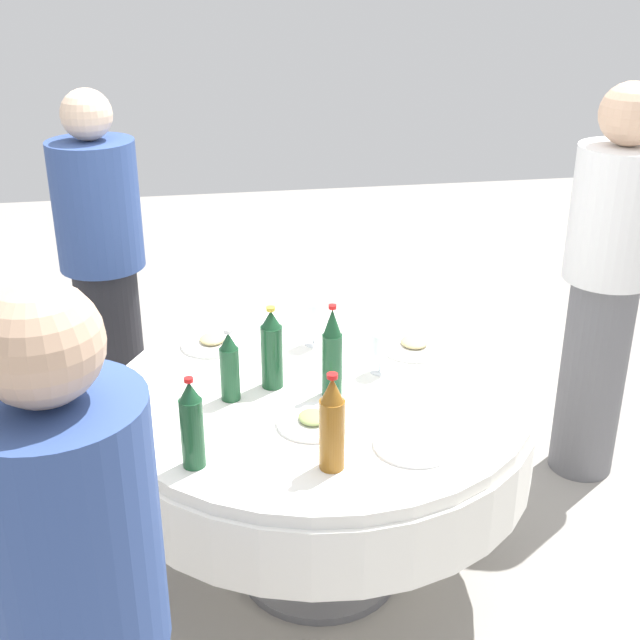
{
  "coord_description": "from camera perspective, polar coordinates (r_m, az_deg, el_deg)",
  "views": [
    {
      "loc": [
        2.36,
        -0.39,
        2.05
      ],
      "look_at": [
        0.0,
        0.0,
        0.98
      ],
      "focal_mm": 47.46,
      "sensor_mm": 36.0,
      "label": 1
    }
  ],
  "objects": [
    {
      "name": "plate_front",
      "position": [
        2.99,
        6.34,
        -1.74
      ],
      "size": [
        0.23,
        0.23,
        0.04
      ],
      "color": "white",
      "rests_on": "dining_table"
    },
    {
      "name": "chair_south",
      "position": [
        2.78,
        -18.44,
        -10.67
      ],
      "size": [
        0.44,
        0.44,
        0.87
      ],
      "rotation": [
        0.0,
        0.0,
        3.24
      ],
      "color": "#2D2D33",
      "rests_on": "ground_plane"
    },
    {
      "name": "bottle_amber_right",
      "position": [
        2.27,
        0.82,
        -7.08
      ],
      "size": [
        0.07,
        0.07,
        0.29
      ],
      "color": "#8C5619",
      "rests_on": "dining_table"
    },
    {
      "name": "person_mid",
      "position": [
        3.46,
        18.73,
        2.43
      ],
      "size": [
        0.34,
        0.34,
        1.6
      ],
      "rotation": [
        0.0,
        0.0,
        0.37
      ],
      "color": "slate",
      "rests_on": "ground_plane"
    },
    {
      "name": "person_right",
      "position": [
        1.81,
        -15.68,
        -19.84
      ],
      "size": [
        0.34,
        0.34,
        1.56
      ],
      "rotation": [
        0.0,
        0.0,
        4.16
      ],
      "color": "#4C3F33",
      "rests_on": "ground_plane"
    },
    {
      "name": "bottle_dark_green_far",
      "position": [
        2.31,
        -8.64,
        -7.04
      ],
      "size": [
        0.06,
        0.06,
        0.27
      ],
      "color": "#194728",
      "rests_on": "dining_table"
    },
    {
      "name": "wine_glass_inner",
      "position": [
        2.78,
        4.09,
        -1.71
      ],
      "size": [
        0.07,
        0.07,
        0.14
      ],
      "color": "white",
      "rests_on": "dining_table"
    },
    {
      "name": "fork_mid",
      "position": [
        2.79,
        9.99,
        -4.18
      ],
      "size": [
        0.06,
        0.18,
        0.0
      ],
      "primitive_type": "cube",
      "rotation": [
        0.0,
        0.0,
        1.82
      ],
      "color": "silver",
      "rests_on": "dining_table"
    },
    {
      "name": "ground_plane",
      "position": [
        3.15,
        0.0,
        -16.43
      ],
      "size": [
        10.0,
        10.0,
        0.0
      ],
      "primitive_type": "plane",
      "color": "gray"
    },
    {
      "name": "bottle_dark_green_mid",
      "position": [
        2.62,
        -6.12,
        -3.18
      ],
      "size": [
        0.06,
        0.06,
        0.24
      ],
      "color": "#194728",
      "rests_on": "dining_table"
    },
    {
      "name": "plate_west",
      "position": [
        2.52,
        -0.48,
        -6.85
      ],
      "size": [
        0.22,
        0.22,
        0.04
      ],
      "color": "white",
      "rests_on": "dining_table"
    },
    {
      "name": "dining_table",
      "position": [
        2.8,
        0.0,
        -7.21
      ],
      "size": [
        1.38,
        1.38,
        0.74
      ],
      "color": "white",
      "rests_on": "ground_plane"
    },
    {
      "name": "wine_glass_outer",
      "position": [
        2.95,
        -0.45,
        0.39
      ],
      "size": [
        0.07,
        0.07,
        0.16
      ],
      "color": "white",
      "rests_on": "dining_table"
    },
    {
      "name": "bottle_dark_green_inner",
      "position": [
        2.62,
        0.83,
        -2.31
      ],
      "size": [
        0.06,
        0.06,
        0.31
      ],
      "color": "#194728",
      "rests_on": "dining_table"
    },
    {
      "name": "bottle_dark_green_outer",
      "position": [
        2.68,
        -3.27,
        -2.02
      ],
      "size": [
        0.07,
        0.07,
        0.28
      ],
      "color": "#194728",
      "rests_on": "dining_table"
    },
    {
      "name": "person_far",
      "position": [
        3.56,
        -14.34,
        3.01
      ],
      "size": [
        0.34,
        0.34,
        1.55
      ],
      "rotation": [
        0.0,
        0.0,
        2.22
      ],
      "color": "#26262B",
      "rests_on": "ground_plane"
    },
    {
      "name": "plate_near",
      "position": [
        2.44,
        6.39,
        -8.29
      ],
      "size": [
        0.24,
        0.24,
        0.02
      ],
      "color": "white",
      "rests_on": "dining_table"
    },
    {
      "name": "plate_rear",
      "position": [
        3.02,
        -7.29,
        -1.52
      ],
      "size": [
        0.22,
        0.22,
        0.04
      ],
      "color": "white",
      "rests_on": "dining_table"
    }
  ]
}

